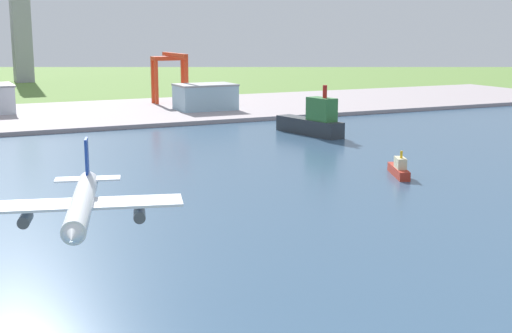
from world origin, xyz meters
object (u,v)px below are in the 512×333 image
Objects in this scene: tugboat_small at (399,169)px; container_barge at (313,121)px; airplane_landing at (82,204)px; warehouse_annex at (205,97)px; port_crane_red at (170,66)px.

tugboat_small is 107.46m from container_barge.
airplane_landing is 1.18× the size of warehouse_annex.
container_barge is 0.97× the size of port_crane_red.
airplane_landing is 376.88m from port_crane_red.
airplane_landing is 337.00m from warehouse_annex.
port_crane_red is (-23.86, 160.04, 21.16)m from container_barge.
container_barge is (22.46, 104.99, 4.53)m from tugboat_small.
container_barge is at bearing 50.31° from airplane_landing.
port_crane_red reaches higher than warehouse_annex.
container_barge is 1.22× the size of warehouse_annex.
port_crane_red is (-1.40, 265.03, 25.70)m from tugboat_small.
airplane_landing is 163.16m from tugboat_small.
tugboat_small is at bearing 32.41° from airplane_landing.
port_crane_red is (135.22, 351.75, 4.82)m from airplane_landing.
port_crane_red is at bearing 68.97° from airplane_landing.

